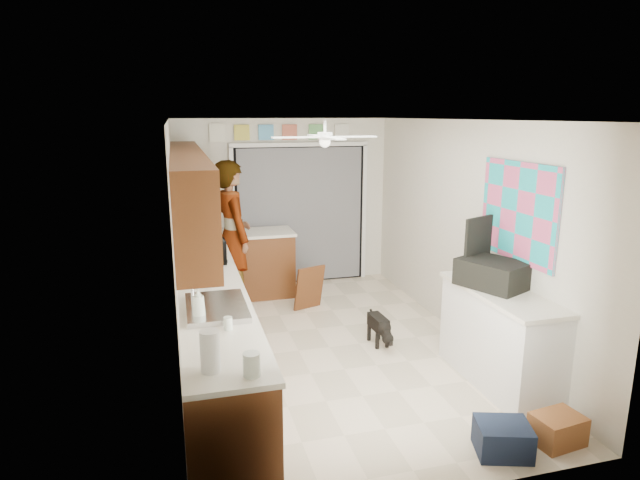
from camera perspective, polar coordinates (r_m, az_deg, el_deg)
floor at (r=6.14m, az=1.00°, el=-11.35°), size 5.00×5.00×0.00m
ceiling at (r=5.58m, az=1.10°, el=12.69°), size 5.00×5.00×0.00m
wall_back at (r=8.11m, az=-3.90°, el=3.97°), size 3.20×0.00×3.20m
wall_front at (r=3.51m, az=12.67°, el=-8.94°), size 3.20×0.00×3.20m
wall_left at (r=5.51m, az=-15.14°, el=-0.91°), size 0.00×5.00×5.00m
wall_right at (r=6.35m, az=15.04°, el=0.95°), size 0.00×5.00×5.00m
left_base_cabinets at (r=5.76m, az=-11.64°, el=-8.47°), size 0.60×4.80×0.90m
left_countertop at (r=5.61m, az=-11.76°, el=-3.99°), size 0.62×4.80×0.04m
upper_cabinets at (r=5.61m, az=-13.85°, el=5.13°), size 0.32×4.00×0.80m
sink_basin at (r=4.65m, az=-10.98°, el=-7.14°), size 0.50×0.76×0.06m
faucet at (r=4.61m, az=-13.40°, el=-6.18°), size 0.03×0.03×0.22m
peninsula_base at (r=7.72m, az=-6.71°, el=-2.65°), size 1.00×0.60×0.90m
peninsula_top at (r=7.61m, az=-6.81°, el=0.76°), size 1.04×0.64×0.04m
back_opening_recess at (r=8.17m, az=-2.11°, el=2.64°), size 2.00×0.06×2.10m
curtain_panel at (r=8.13m, az=-2.05°, el=2.59°), size 1.90×0.03×2.05m
door_trim_left at (r=7.98m, az=-9.22°, el=2.21°), size 0.06×0.04×2.10m
door_trim_right at (r=8.43m, az=4.71°, el=2.93°), size 0.06×0.04×2.10m
door_trim_head at (r=8.01m, az=-2.13°, el=10.14°), size 2.10×0.04×0.06m
header_frame_0 at (r=7.89m, az=-8.33°, el=11.27°), size 0.22×0.02×0.22m
header_frame_1 at (r=7.94m, az=-5.78°, el=11.35°), size 0.22×0.02×0.22m
header_frame_2 at (r=8.00m, az=-3.26°, el=11.41°), size 0.22×0.02×0.22m
header_frame_3 at (r=8.10m, az=-0.43°, el=11.46°), size 0.22×0.02×0.22m
header_frame_4 at (r=8.21m, az=2.33°, el=11.47°), size 0.22×0.02×0.22m
route66_sign at (r=7.85m, az=-10.92°, el=11.17°), size 0.22×0.02×0.26m
right_counter_base at (r=5.49m, az=18.56°, el=-10.01°), size 0.50×1.40×0.90m
right_counter_top at (r=5.33m, az=18.84°, el=-5.36°), size 0.54×1.44×0.04m
abstract_painting at (r=5.45m, az=20.35°, el=2.86°), size 0.03×1.15×0.95m
ceiling_fan at (r=5.78m, az=0.53°, el=10.92°), size 1.14×1.14×0.24m
microwave at (r=6.11m, az=-11.80°, el=-1.03°), size 0.39×0.53×0.27m
soap_bottle at (r=4.42m, az=-12.83°, el=-6.62°), size 0.11×0.11×0.28m
jar_a at (r=3.49m, az=-7.30°, el=-13.04°), size 0.14×0.14×0.15m
jar_b at (r=4.21m, az=-9.78°, el=-8.76°), size 0.08×0.08×0.10m
paper_towel_roll at (r=3.56m, az=-11.64°, el=-11.54°), size 0.17×0.17×0.28m
suitcase at (r=5.38m, az=17.95°, el=-3.43°), size 0.66×0.74×0.26m
suitcase_rim at (r=5.41m, az=17.86°, el=-4.55°), size 0.64×0.71×0.02m
suitcase_lid at (r=5.56m, az=16.52°, el=-0.15°), size 0.39×0.20×0.50m
cardboard_box at (r=4.88m, az=24.00°, el=-17.96°), size 0.41×0.33×0.24m
navy_crate at (r=4.61m, az=18.91°, el=-19.40°), size 0.48×0.44×0.24m
cabinet_door_panel at (r=7.13m, az=-1.14°, el=-5.12°), size 0.44×0.28×0.61m
man at (r=7.11m, az=-9.28°, el=0.42°), size 0.63×0.81×1.99m
dog at (r=6.18m, az=6.22°, el=-9.35°), size 0.22×0.48×0.37m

